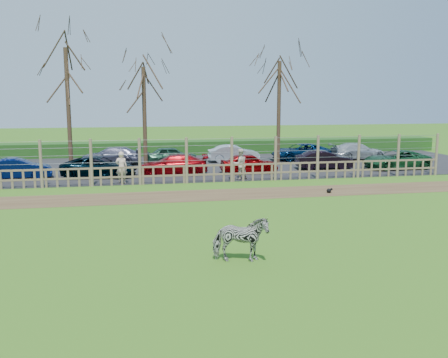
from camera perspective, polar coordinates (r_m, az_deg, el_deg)
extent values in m
plane|color=olive|center=(19.47, -1.50, -4.47)|extent=(120.00, 120.00, 0.00)
cube|color=brown|center=(23.82, -3.28, -1.90)|extent=(34.00, 2.80, 0.01)
cube|color=#232326|center=(33.62, -5.57, 1.42)|extent=(44.00, 13.00, 0.04)
cube|color=#1E4716|center=(40.48, -6.53, 3.52)|extent=(46.00, 2.00, 1.10)
cube|color=brown|center=(27.16, -4.28, 0.45)|extent=(30.00, 0.06, 0.10)
cube|color=brown|center=(27.08, -4.29, 1.49)|extent=(30.00, 0.06, 0.10)
cylinder|color=brown|center=(27.23, -20.18, 1.62)|extent=(0.16, 0.16, 2.50)
cylinder|color=brown|center=(26.93, -14.93, 1.80)|extent=(0.16, 0.16, 2.50)
cylinder|color=brown|center=(26.87, -9.61, 1.97)|extent=(0.16, 0.16, 2.50)
cylinder|color=brown|center=(27.04, -4.30, 2.12)|extent=(0.16, 0.16, 2.50)
cylinder|color=brown|center=(27.44, 0.89, 2.26)|extent=(0.16, 0.16, 2.50)
cylinder|color=brown|center=(28.06, 5.90, 2.37)|extent=(0.16, 0.16, 2.50)
cylinder|color=brown|center=(28.88, 10.66, 2.45)|extent=(0.16, 0.16, 2.50)
cylinder|color=brown|center=(29.89, 15.12, 2.52)|extent=(0.16, 0.16, 2.50)
cylinder|color=brown|center=(31.06, 19.28, 2.57)|extent=(0.16, 0.16, 2.50)
cylinder|color=brown|center=(32.39, 23.11, 2.60)|extent=(0.16, 0.16, 2.50)
cylinder|color=gray|center=(27.04, -4.30, 2.12)|extent=(30.00, 0.02, 0.02)
cylinder|color=gray|center=(27.00, -4.31, 2.97)|extent=(30.00, 0.02, 0.02)
cylinder|color=gray|center=(26.95, -4.32, 3.81)|extent=(30.00, 0.02, 0.02)
cylinder|color=gray|center=(26.92, -4.33, 4.55)|extent=(30.00, 0.02, 0.02)
cylinder|color=#3D2B1E|center=(31.35, -17.34, 7.31)|extent=(0.26, 0.26, 7.50)
cylinder|color=#3D2B1E|center=(32.20, -9.06, 6.78)|extent=(0.26, 0.26, 6.50)
cylinder|color=#3D2B1E|center=(34.19, 6.27, 7.40)|extent=(0.26, 0.26, 7.00)
imported|color=gray|center=(14.28, 1.89, -6.89)|extent=(1.69, 1.00, 1.34)
imported|color=beige|center=(27.40, -11.63, 1.32)|extent=(0.70, 0.53, 1.72)
imported|color=beige|center=(28.14, 1.85, 1.72)|extent=(0.95, 0.80, 1.72)
sphere|color=black|center=(24.93, 11.89, -1.32)|extent=(0.23, 0.23, 0.23)
sphere|color=black|center=(24.97, 12.19, -1.13)|extent=(0.11, 0.11, 0.11)
imported|color=#051246|center=(30.40, -22.47, 1.08)|extent=(3.77, 1.70, 1.20)
imported|color=black|center=(29.80, -14.07, 1.36)|extent=(4.55, 2.56, 1.20)
imported|color=maroon|center=(29.96, -5.83, 1.64)|extent=(4.25, 2.00, 1.20)
imported|color=#8A0306|center=(30.48, 2.89, 1.81)|extent=(3.52, 1.42, 1.20)
imported|color=black|center=(32.69, 11.40, 2.15)|extent=(3.75, 1.64, 1.20)
imported|color=#1A532B|center=(34.09, 19.09, 2.11)|extent=(4.41, 2.20, 1.20)
imported|color=#54556E|center=(35.17, -12.78, 2.61)|extent=(4.31, 2.18, 1.20)
imported|color=#235038|center=(34.75, -5.98, 2.71)|extent=(3.59, 1.59, 1.20)
imported|color=silver|center=(35.71, 1.10, 2.94)|extent=(3.69, 1.42, 1.20)
imported|color=#05214A|center=(37.19, 8.73, 3.09)|extent=(4.41, 2.20, 1.20)
imported|color=#B5B9BF|center=(38.43, 15.01, 3.08)|extent=(4.21, 1.89, 1.20)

